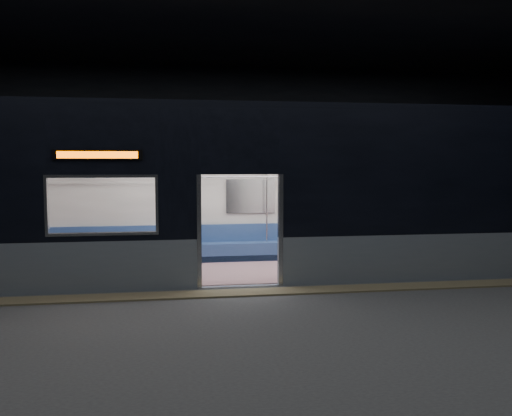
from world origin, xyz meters
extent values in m
cube|color=#47494C|center=(0.00, 0.00, -0.01)|extent=(24.00, 14.00, 0.01)
cube|color=black|center=(0.00, 6.98, 2.50)|extent=(24.00, 0.04, 5.00)
cube|color=#8C7F59|center=(0.00, 0.55, 0.01)|extent=(22.80, 0.50, 0.03)
cube|color=gray|center=(4.85, 1.06, 0.45)|extent=(8.30, 0.12, 0.90)
cube|color=black|center=(4.85, 1.06, 2.05)|extent=(8.30, 0.12, 2.30)
cube|color=black|center=(0.00, 1.06, 2.62)|extent=(1.40, 0.12, 1.15)
cube|color=#B7BABC|center=(-0.74, 1.06, 1.02)|extent=(0.08, 0.14, 2.05)
cube|color=#B7BABC|center=(0.74, 1.06, 1.02)|extent=(0.08, 0.14, 2.05)
cube|color=black|center=(-2.45, 0.98, 2.39)|extent=(1.50, 0.04, 0.18)
cube|color=#EC5800|center=(-2.45, 0.97, 2.39)|extent=(1.34, 0.03, 0.12)
cube|color=#BCB8AC|center=(0.00, 3.94, 1.60)|extent=(18.00, 0.12, 3.20)
cube|color=black|center=(0.00, 2.50, 3.28)|extent=(18.00, 3.00, 0.15)
cube|color=gray|center=(0.00, 2.50, 0.02)|extent=(17.76, 2.76, 0.04)
cube|color=#BCB8AC|center=(0.00, 2.50, 2.35)|extent=(17.76, 2.76, 0.10)
cube|color=navy|center=(0.00, 3.62, 0.24)|extent=(11.00, 0.48, 0.41)
cube|color=navy|center=(0.00, 3.81, 0.65)|extent=(11.00, 0.10, 0.40)
cube|color=gray|center=(-3.30, 1.41, 0.24)|extent=(4.40, 0.48, 0.41)
cube|color=gray|center=(3.30, 1.41, 0.24)|extent=(4.40, 0.48, 0.41)
cylinder|color=silver|center=(-0.95, 1.37, 1.17)|extent=(0.04, 0.04, 2.26)
cylinder|color=silver|center=(-0.95, 3.63, 1.17)|extent=(0.04, 0.04, 2.26)
cylinder|color=silver|center=(0.95, 1.37, 1.17)|extent=(0.04, 0.04, 2.26)
cylinder|color=silver|center=(0.95, 3.63, 1.17)|extent=(0.04, 0.04, 2.26)
cylinder|color=silver|center=(0.00, 3.58, 1.95)|extent=(11.00, 0.03, 0.03)
cube|color=black|center=(4.40, 3.39, 0.53)|extent=(0.18, 0.49, 0.17)
cube|color=black|center=(4.62, 3.39, 0.53)|extent=(0.18, 0.49, 0.17)
cylinder|color=black|center=(4.40, 3.16, 0.26)|extent=(0.12, 0.12, 0.43)
cylinder|color=black|center=(4.62, 3.16, 0.26)|extent=(0.12, 0.12, 0.43)
cube|color=#C45C71|center=(4.51, 3.59, 0.56)|extent=(0.42, 0.23, 0.21)
cylinder|color=#C45C71|center=(4.51, 3.62, 0.92)|extent=(0.40, 0.40, 0.55)
sphere|color=tan|center=(4.51, 3.60, 1.31)|extent=(0.22, 0.22, 0.22)
sphere|color=black|center=(4.51, 3.64, 1.35)|extent=(0.23, 0.23, 0.23)
cube|color=black|center=(4.55, 3.31, 0.70)|extent=(0.40, 0.37, 0.16)
cube|color=white|center=(0.61, 3.85, 1.49)|extent=(1.05, 0.03, 0.68)
camera|label=1|loc=(-1.24, -8.57, 2.22)|focal=38.00mm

